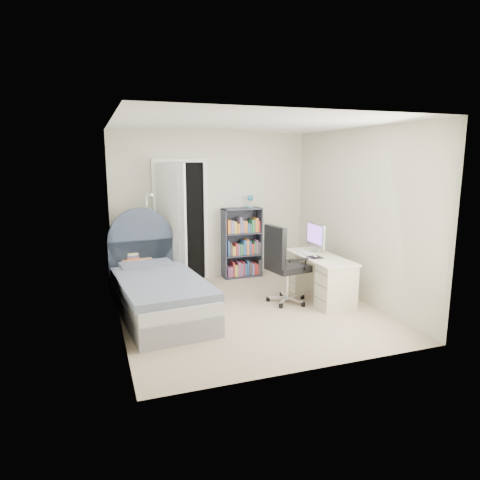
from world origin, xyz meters
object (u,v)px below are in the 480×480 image
object	(u,v)px
desk	(319,275)
office_chair	(283,261)
bed	(158,291)
nightstand	(136,266)
floor_lamp	(150,252)
bookcase	(242,246)

from	to	relation	value
desk	office_chair	size ratio (longest dim) A/B	1.16
bed	nightstand	distance (m)	1.04
desk	floor_lamp	bearing A→B (deg)	153.47
office_chair	bed	bearing A→B (deg)	173.31
nightstand	desk	size ratio (longest dim) A/B	0.49
nightstand	floor_lamp	xyz separation A→B (m)	(0.22, -0.03, 0.21)
floor_lamp	bookcase	world-z (taller)	floor_lamp
nightstand	floor_lamp	bearing A→B (deg)	-6.94
bookcase	office_chair	size ratio (longest dim) A/B	1.27
bed	bookcase	world-z (taller)	bookcase
bed	desk	xyz separation A→B (m)	(2.37, -0.17, 0.06)
nightstand	bed	bearing A→B (deg)	-80.07
bed	floor_lamp	world-z (taller)	floor_lamp
bookcase	floor_lamp	bearing A→B (deg)	-168.10
bookcase	office_chair	xyz separation A→B (m)	(0.06, -1.54, 0.07)
bed	nightstand	bearing A→B (deg)	99.93
desk	office_chair	distance (m)	0.67
floor_lamp	office_chair	world-z (taller)	floor_lamp
bed	office_chair	size ratio (longest dim) A/B	1.97
floor_lamp	office_chair	distance (m)	2.08
bed	desk	bearing A→B (deg)	-4.22
bookcase	office_chair	world-z (taller)	bookcase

